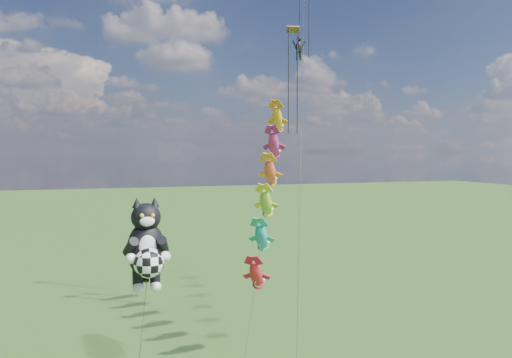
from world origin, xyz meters
name	(u,v)px	position (x,y,z in m)	size (l,w,h in m)	color
cat_kite_rig	(147,246)	(5.20, 3.10, 7.22)	(2.39, 4.09, 9.77)	brown
fish_windsock_rig	(268,188)	(13.74, 8.22, 9.72)	(7.87, 14.00, 17.32)	brown
parafoil_rig	(299,44)	(17.14, 10.99, 20.01)	(8.00, 16.11, 27.46)	brown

